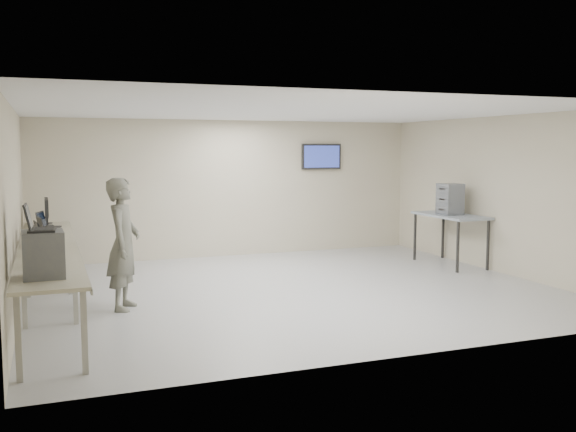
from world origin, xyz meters
name	(u,v)px	position (x,y,z in m)	size (l,w,h in m)	color
room	(293,200)	(0.03, 0.06, 1.41)	(8.01, 7.01, 2.81)	silver
workbench	(49,251)	(-3.59, 0.00, 0.83)	(0.76, 6.00, 0.90)	#BEB699
equipment_box	(43,254)	(-3.65, -2.32, 1.14)	(0.40, 0.46, 0.48)	slate
laptop_on_box	(36,224)	(-3.71, -2.32, 1.45)	(0.32, 0.38, 0.28)	black
laptop_0	(46,259)	(-3.62, -1.59, 0.96)	(0.27, 0.33, 0.25)	black
laptop_1	(42,249)	(-3.67, -0.83, 0.98)	(0.43, 0.46, 0.31)	black
laptop_2	(43,241)	(-3.67, -0.09, 0.98)	(0.37, 0.42, 0.29)	black
laptop_3	(44,236)	(-3.65, 0.37, 0.98)	(0.36, 0.42, 0.30)	black
laptop_4	(46,229)	(-3.63, 1.28, 0.97)	(0.35, 0.39, 0.26)	black
laptop_5	(46,224)	(-3.61, 2.00, 0.97)	(0.41, 0.43, 0.29)	black
monitor_near	(47,209)	(-3.60, 2.34, 1.19)	(0.22, 0.49, 0.48)	black
monitor_far	(47,209)	(-3.60, 2.75, 1.15)	(0.19, 0.42, 0.42)	black
soldier	(123,244)	(-2.63, -0.33, 0.91)	(0.67, 0.44, 1.82)	#585C4A
side_table	(450,218)	(3.60, 0.95, 0.90)	(0.76, 1.62, 0.97)	#8F99A4
storage_bins	(450,199)	(3.58, 0.95, 1.27)	(0.37, 0.41, 0.59)	slate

